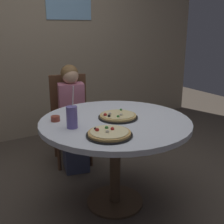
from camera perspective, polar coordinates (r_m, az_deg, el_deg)
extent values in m
plane|color=#4C4238|center=(2.56, 0.60, -17.69)|extent=(8.00, 8.00, 0.00)
cube|color=gray|center=(3.91, -14.99, 16.31)|extent=(5.20, 0.12, 2.90)
cylinder|color=silver|center=(2.23, 0.66, -2.04)|extent=(1.19, 1.19, 0.04)
cylinder|color=#4C3826|center=(2.37, 0.63, -10.41)|extent=(0.09, 0.09, 0.69)
cylinder|color=#4C3826|center=(2.56, 0.60, -17.50)|extent=(0.48, 0.48, 0.02)
cube|color=brown|center=(3.10, -8.14, -2.57)|extent=(0.49, 0.49, 0.04)
cube|color=brown|center=(3.19, -8.83, 2.87)|extent=(0.40, 0.14, 0.52)
cylinder|color=brown|center=(3.01, -10.69, -7.95)|extent=(0.04, 0.04, 0.41)
cylinder|color=brown|center=(3.05, -4.30, -7.29)|extent=(0.04, 0.04, 0.41)
cylinder|color=brown|center=(3.32, -11.35, -5.55)|extent=(0.04, 0.04, 0.41)
cylinder|color=brown|center=(3.36, -5.56, -5.00)|extent=(0.04, 0.04, 0.41)
cube|color=#3F4766|center=(3.03, -7.43, -7.20)|extent=(0.31, 0.37, 0.45)
cube|color=#CC728C|center=(3.01, -8.18, 1.63)|extent=(0.29, 0.22, 0.44)
sphere|color=tan|center=(2.94, -8.43, 7.27)|extent=(0.17, 0.17, 0.17)
sphere|color=brown|center=(2.96, -8.50, 7.71)|extent=(0.18, 0.18, 0.18)
cylinder|color=black|center=(2.26, 1.23, -1.08)|extent=(0.32, 0.32, 0.01)
cylinder|color=#D8B266|center=(2.26, 1.23, -0.74)|extent=(0.29, 0.29, 0.02)
cylinder|color=beige|center=(2.25, 1.23, -0.47)|extent=(0.26, 0.26, 0.01)
sphere|color=#387F33|center=(2.35, 1.82, 0.45)|extent=(0.02, 0.02, 0.02)
sphere|color=beige|center=(2.24, -0.43, -0.37)|extent=(0.03, 0.03, 0.03)
sphere|color=black|center=(2.18, -0.56, -0.86)|extent=(0.02, 0.02, 0.02)
sphere|color=#B2231E|center=(2.21, -1.39, -0.58)|extent=(0.03, 0.03, 0.03)
sphere|color=beige|center=(2.21, 1.87, -0.58)|extent=(0.03, 0.03, 0.03)
sphere|color=#387F33|center=(2.18, 1.32, -0.89)|extent=(0.02, 0.02, 0.02)
cylinder|color=black|center=(1.90, -0.54, -4.68)|extent=(0.32, 0.32, 0.01)
cylinder|color=tan|center=(1.89, -0.54, -4.29)|extent=(0.29, 0.29, 0.02)
cylinder|color=beige|center=(1.89, -0.54, -3.98)|extent=(0.26, 0.26, 0.01)
sphere|color=#387F33|center=(1.94, -1.10, -3.18)|extent=(0.03, 0.03, 0.03)
sphere|color=#B2231E|center=(1.90, -3.02, -3.64)|extent=(0.03, 0.03, 0.03)
sphere|color=black|center=(1.92, -3.42, -3.38)|extent=(0.02, 0.02, 0.02)
sphere|color=beige|center=(1.86, -0.94, -4.00)|extent=(0.03, 0.03, 0.03)
sphere|color=#B2231E|center=(1.91, 0.07, -3.43)|extent=(0.03, 0.03, 0.03)
cylinder|color=#6659A5|center=(2.04, -8.04, -1.09)|extent=(0.08, 0.08, 0.16)
cylinder|color=white|center=(2.01, -7.86, 2.16)|extent=(0.02, 0.02, 0.22)
cylinder|color=brown|center=(2.23, -11.37, -1.32)|extent=(0.07, 0.07, 0.04)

